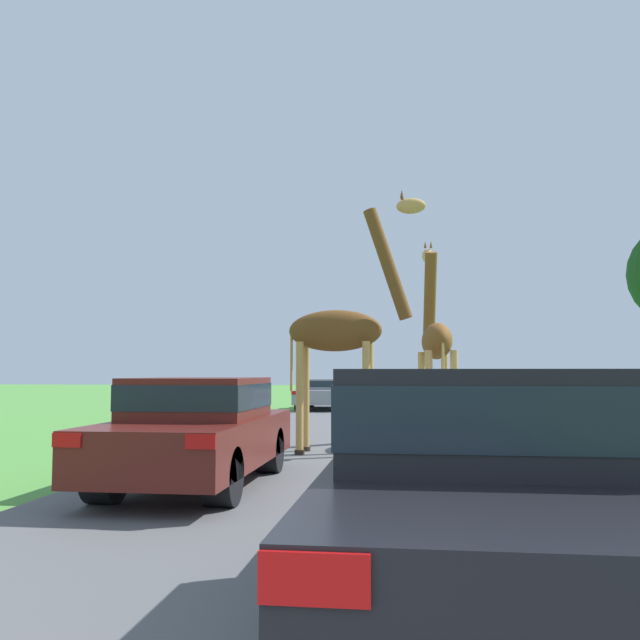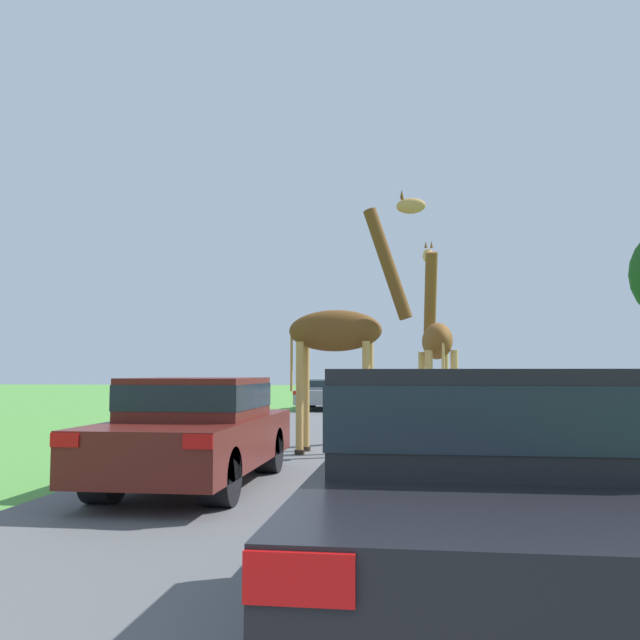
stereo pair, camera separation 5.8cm
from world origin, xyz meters
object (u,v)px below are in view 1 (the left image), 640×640
object	(u,v)px
giraffe_near_road	(343,330)
car_lead_maroon	(490,484)
car_queue_right	(438,398)
car_queue_left	(198,428)
giraffe_companion	(436,342)
car_far_ahead	(323,393)

from	to	relation	value
giraffe_near_road	car_lead_maroon	bearing A→B (deg)	15.14
car_queue_right	giraffe_near_road	bearing A→B (deg)	-103.20
car_lead_maroon	car_queue_left	distance (m)	5.65
car_queue_left	car_lead_maroon	bearing A→B (deg)	-53.46
giraffe_near_road	car_queue_right	distance (m)	9.73
giraffe_companion	car_far_ahead	bearing A→B (deg)	101.35
car_lead_maroon	car_queue_right	size ratio (longest dim) A/B	1.19
giraffe_companion	car_lead_maroon	distance (m)	10.14
giraffe_near_road	car_far_ahead	bearing A→B (deg)	-167.98
giraffe_near_road	car_queue_left	distance (m)	4.50
car_queue_left	car_far_ahead	bearing A→B (deg)	92.03
car_queue_right	car_far_ahead	size ratio (longest dim) A/B	0.88
giraffe_companion	car_queue_left	xyz separation A→B (m)	(-3.44, -5.51, -1.40)
car_lead_maroon	car_queue_left	xyz separation A→B (m)	(-3.36, 4.54, -0.05)
giraffe_companion	car_lead_maroon	xyz separation A→B (m)	(-0.08, -10.05, -1.35)
giraffe_companion	car_queue_left	bearing A→B (deg)	-127.41
giraffe_companion	car_queue_right	size ratio (longest dim) A/B	1.16
giraffe_near_road	giraffe_companion	bearing A→B (deg)	135.06
car_queue_left	giraffe_companion	bearing A→B (deg)	57.98
car_lead_maroon	car_queue_right	world-z (taller)	car_lead_maroon
giraffe_companion	car_far_ahead	xyz separation A→B (m)	(-4.12, 13.71, -1.50)
car_queue_right	car_far_ahead	xyz separation A→B (m)	(-4.49, 5.99, -0.04)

